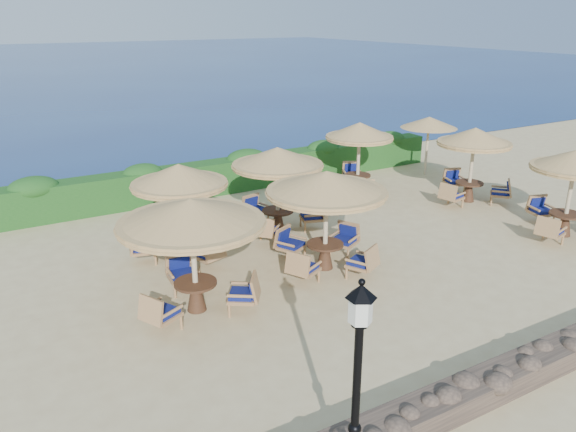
# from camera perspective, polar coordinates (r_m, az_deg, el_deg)

# --- Properties ---
(ground) EXTENTS (120.00, 120.00, 0.00)m
(ground) POSITION_cam_1_polar(r_m,az_deg,el_deg) (15.70, 5.88, -4.04)
(ground) COLOR #CBB580
(ground) RESTS_ON ground
(sea) EXTENTS (160.00, 160.00, 0.00)m
(sea) POSITION_cam_1_polar(r_m,az_deg,el_deg) (82.23, -24.87, 13.70)
(sea) COLOR navy
(sea) RESTS_ON ground
(hedge) EXTENTS (18.00, 0.90, 1.20)m
(hedge) POSITION_cam_1_polar(r_m,az_deg,el_deg) (21.38, -5.42, 4.23)
(hedge) COLOR #164315
(hedge) RESTS_ON ground
(stone_wall) EXTENTS (15.00, 0.65, 0.44)m
(stone_wall) POSITION_cam_1_polar(r_m,az_deg,el_deg) (11.80, 24.29, -13.33)
(stone_wall) COLOR brown
(stone_wall) RESTS_ON ground
(lamp_post) EXTENTS (0.44, 0.44, 3.31)m
(lamp_post) POSITION_cam_1_polar(r_m,az_deg,el_deg) (7.71, 6.89, -18.64)
(lamp_post) COLOR black
(lamp_post) RESTS_ON ground
(extra_parasol) EXTENTS (2.30, 2.30, 2.41)m
(extra_parasol) POSITION_cam_1_polar(r_m,az_deg,el_deg) (23.78, 14.14, 9.19)
(extra_parasol) COLOR beige
(extra_parasol) RESTS_ON ground
(cafe_set_0) EXTENTS (3.25, 3.25, 2.65)m
(cafe_set_0) POSITION_cam_1_polar(r_m,az_deg,el_deg) (12.23, -9.73, -1.20)
(cafe_set_0) COLOR beige
(cafe_set_0) RESTS_ON ground
(cafe_set_1) EXTENTS (3.12, 3.12, 2.65)m
(cafe_set_1) POSITION_cam_1_polar(r_m,az_deg,el_deg) (14.22, 3.91, 1.65)
(cafe_set_1) COLOR beige
(cafe_set_1) RESTS_ON ground
(cafe_set_2) EXTENTS (2.69, 2.69, 2.65)m
(cafe_set_2) POSITION_cam_1_polar(r_m,az_deg,el_deg) (18.43, 26.95, 3.54)
(cafe_set_2) COLOR beige
(cafe_set_2) RESTS_ON ground
(cafe_set_3) EXTENTS (2.73, 2.73, 2.65)m
(cafe_set_3) POSITION_cam_1_polar(r_m,az_deg,el_deg) (15.14, -10.91, 2.29)
(cafe_set_3) COLOR beige
(cafe_set_3) RESTS_ON ground
(cafe_set_4) EXTENTS (2.82, 2.82, 2.65)m
(cafe_set_4) POSITION_cam_1_polar(r_m,az_deg,el_deg) (16.72, -1.06, 4.49)
(cafe_set_4) COLOR beige
(cafe_set_4) RESTS_ON ground
(cafe_set_5) EXTENTS (2.48, 2.83, 2.65)m
(cafe_set_5) POSITION_cam_1_polar(r_m,az_deg,el_deg) (20.74, 7.24, 7.49)
(cafe_set_5) COLOR beige
(cafe_set_5) RESTS_ON ground
(cafe_set_6) EXTENTS (2.72, 2.72, 2.65)m
(cafe_set_6) POSITION_cam_1_polar(r_m,az_deg,el_deg) (20.65, 18.30, 6.33)
(cafe_set_6) COLOR beige
(cafe_set_6) RESTS_ON ground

